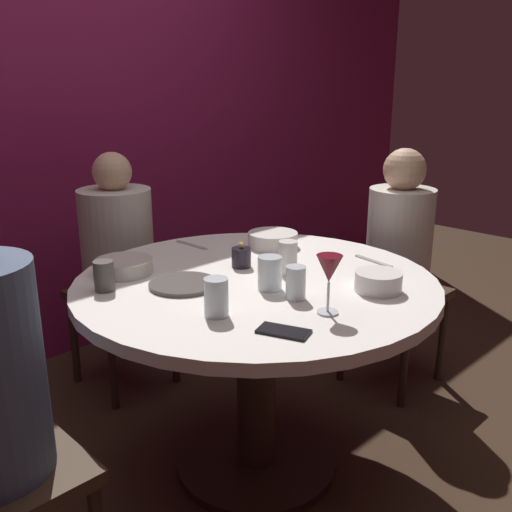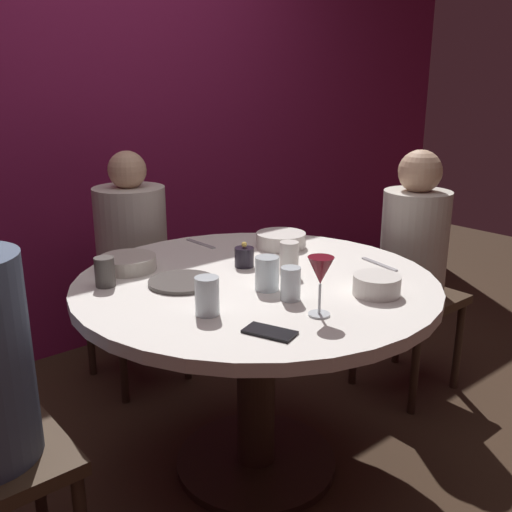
{
  "view_description": "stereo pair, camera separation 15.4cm",
  "coord_description": "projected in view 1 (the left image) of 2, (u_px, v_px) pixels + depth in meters",
  "views": [
    {
      "loc": [
        -1.3,
        -1.31,
        1.39
      ],
      "look_at": [
        0.0,
        0.0,
        0.83
      ],
      "focal_mm": 40.0,
      "sensor_mm": 36.0,
      "label": 1
    },
    {
      "loc": [
        -1.19,
        -1.41,
        1.39
      ],
      "look_at": [
        0.0,
        0.0,
        0.83
      ],
      "focal_mm": 40.0,
      "sensor_mm": 36.0,
      "label": 2
    }
  ],
  "objects": [
    {
      "name": "knife_near_plate",
      "position": [
        373.0,
        261.0,
        2.13
      ],
      "size": [
        0.05,
        0.18,
        0.01
      ],
      "primitive_type": "cube",
      "rotation": [
        0.0,
        0.0,
        -0.17
      ],
      "color": "#B7B7BC",
      "rests_on": "dining_table"
    },
    {
      "name": "back_wall",
      "position": [
        48.0,
        103.0,
        2.77
      ],
      "size": [
        6.0,
        0.1,
        2.6
      ],
      "primitive_type": "cube",
      "color": "maroon",
      "rests_on": "ground"
    },
    {
      "name": "wine_glass",
      "position": [
        329.0,
        271.0,
        1.62
      ],
      "size": [
        0.08,
        0.08,
        0.18
      ],
      "color": "silver",
      "rests_on": "dining_table"
    },
    {
      "name": "fork_near_plate",
      "position": [
        192.0,
        245.0,
        2.35
      ],
      "size": [
        0.02,
        0.18,
        0.01
      ],
      "primitive_type": "cube",
      "rotation": [
        0.0,
        0.0,
        0.04
      ],
      "color": "#B7B7BC",
      "rests_on": "dining_table"
    },
    {
      "name": "bowl_serving_large",
      "position": [
        273.0,
        240.0,
        2.33
      ],
      "size": [
        0.2,
        0.2,
        0.06
      ],
      "primitive_type": "cylinder",
      "color": "silver",
      "rests_on": "dining_table"
    },
    {
      "name": "dining_table",
      "position": [
        256.0,
        324.0,
        2.01
      ],
      "size": [
        1.24,
        1.24,
        0.75
      ],
      "color": "white",
      "rests_on": "ground"
    },
    {
      "name": "bowl_salad_center",
      "position": [
        378.0,
        282.0,
        1.83
      ],
      "size": [
        0.15,
        0.15,
        0.06
      ],
      "primitive_type": "cylinder",
      "color": "silver",
      "rests_on": "dining_table"
    },
    {
      "name": "cup_near_candle",
      "position": [
        296.0,
        283.0,
        1.76
      ],
      "size": [
        0.06,
        0.06,
        0.1
      ],
      "primitive_type": "cylinder",
      "color": "silver",
      "rests_on": "dining_table"
    },
    {
      "name": "cup_by_left_diner",
      "position": [
        104.0,
        276.0,
        1.83
      ],
      "size": [
        0.07,
        0.07,
        0.1
      ],
      "primitive_type": "cylinder",
      "color": "#4C4742",
      "rests_on": "dining_table"
    },
    {
      "name": "cup_center_front",
      "position": [
        216.0,
        297.0,
        1.63
      ],
      "size": [
        0.07,
        0.07,
        0.11
      ],
      "primitive_type": "cylinder",
      "color": "silver",
      "rests_on": "dining_table"
    },
    {
      "name": "seated_diner_back",
      "position": [
        117.0,
        245.0,
        2.58
      ],
      "size": [
        0.4,
        0.4,
        1.11
      ],
      "rotation": [
        0.0,
        0.0,
        4.71
      ],
      "color": "#3F2D1E",
      "rests_on": "ground"
    },
    {
      "name": "cup_far_edge",
      "position": [
        288.0,
        258.0,
        1.99
      ],
      "size": [
        0.07,
        0.07,
        0.12
      ],
      "primitive_type": "cylinder",
      "color": "silver",
      "rests_on": "dining_table"
    },
    {
      "name": "cup_by_right_diner",
      "position": [
        270.0,
        273.0,
        1.84
      ],
      "size": [
        0.08,
        0.08,
        0.11
      ],
      "primitive_type": "cylinder",
      "color": "silver",
      "rests_on": "dining_table"
    },
    {
      "name": "seated_diner_right",
      "position": [
        399.0,
        243.0,
        2.59
      ],
      "size": [
        0.4,
        0.4,
        1.12
      ],
      "rotation": [
        0.0,
        0.0,
        3.14
      ],
      "color": "#3F2D1E",
      "rests_on": "ground"
    },
    {
      "name": "candle_holder",
      "position": [
        241.0,
        257.0,
        2.07
      ],
      "size": [
        0.07,
        0.07,
        0.09
      ],
      "color": "black",
      "rests_on": "dining_table"
    },
    {
      "name": "cell_phone",
      "position": [
        284.0,
        331.0,
        1.53
      ],
      "size": [
        0.12,
        0.16,
        0.01
      ],
      "primitive_type": "cube",
      "rotation": [
        0.0,
        0.0,
        3.51
      ],
      "color": "black",
      "rests_on": "dining_table"
    },
    {
      "name": "ground_plane",
      "position": [
        256.0,
        464.0,
        2.17
      ],
      "size": [
        8.0,
        8.0,
        0.0
      ],
      "primitive_type": "plane",
      "color": "#382619"
    },
    {
      "name": "bowl_small_white",
      "position": [
        124.0,
        266.0,
        2.0
      ],
      "size": [
        0.2,
        0.2,
        0.05
      ],
      "primitive_type": "cylinder",
      "color": "beige",
      "rests_on": "dining_table"
    },
    {
      "name": "dinner_plate",
      "position": [
        183.0,
        284.0,
        1.88
      ],
      "size": [
        0.23,
        0.23,
        0.01
      ],
      "primitive_type": "cylinder",
      "color": "#4C4742",
      "rests_on": "dining_table"
    }
  ]
}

